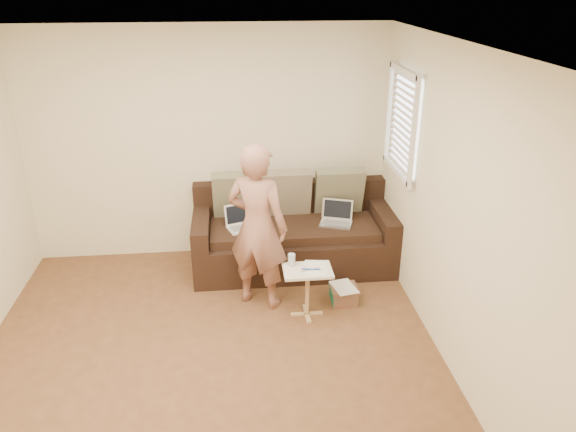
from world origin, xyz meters
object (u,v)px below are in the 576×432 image
Objects in this scene: person at (258,227)px; laptop_white at (244,229)px; laptop_silver at (336,224)px; striped_box at (344,294)px; sofa at (293,231)px; side_table at (307,292)px; drinking_glass at (292,260)px.

laptop_white is at bearing -52.43° from person.
laptop_silver reaches higher than striped_box.
sofa is at bearing -11.35° from laptop_white.
laptop_silver is at bearing -19.31° from laptop_white.
person reaches higher than striped_box.
side_table is at bearing -95.49° from laptop_silver.
drinking_glass reaches higher than side_table.
sofa is 1.02m from side_table.
laptop_white is 0.94m from drinking_glass.
side_table is 4.20× the size of drinking_glass.
side_table is 1.86× the size of striped_box.
laptop_white is 0.73m from person.
sofa is at bearing -93.32° from person.
sofa reaches higher than striped_box.
striped_box is (0.42, -0.81, -0.34)m from sofa.
laptop_silver is 0.86m from striped_box.
drinking_glass is at bearing -169.41° from striped_box.
drinking_glass is (0.31, -0.19, -0.27)m from person.
drinking_glass is at bearing 175.37° from person.
side_table is at bearing -88.96° from sofa.
side_table is at bearing -78.32° from laptop_white.
striped_box is at bearing -62.75° from sofa.
sofa reaches higher than drinking_glass.
person reaches higher than sofa.
laptop_white reaches higher than laptop_silver.
person is 3.31× the size of side_table.
sofa is at bearing 117.25° from striped_box.
striped_box is at bearing 25.77° from side_table.
drinking_glass is (-0.14, 0.09, 0.31)m from side_table.
sofa is at bearing -169.22° from laptop_silver.
striped_box is (0.40, 0.19, -0.17)m from side_table.
person is 6.16× the size of striped_box.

